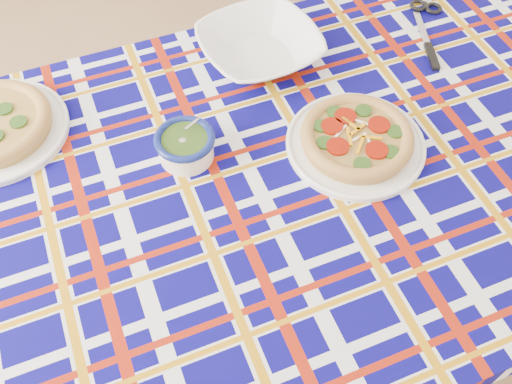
{
  "coord_description": "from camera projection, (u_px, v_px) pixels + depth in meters",
  "views": [
    {
      "loc": [
        0.24,
        -0.68,
        1.74
      ],
      "look_at": [
        0.35,
        -0.01,
        0.8
      ],
      "focal_mm": 40.0,
      "sensor_mm": 36.0,
      "label": 1
    }
  ],
  "objects": [
    {
      "name": "dining_table",
      "position": [
        284.0,
        194.0,
        1.28
      ],
      "size": [
        1.83,
        1.36,
        0.78
      ],
      "rotation": [
        0.0,
        0.0,
        0.21
      ],
      "color": "brown",
      "rests_on": "floor"
    },
    {
      "name": "table_knife",
      "position": [
        422.0,
        29.0,
        1.48
      ],
      "size": [
        0.05,
        0.24,
        0.01
      ],
      "primitive_type": null,
      "rotation": [
        0.0,
        0.0,
        1.45
      ],
      "color": "silver",
      "rests_on": "tablecloth"
    },
    {
      "name": "floor",
      "position": [
        144.0,
        356.0,
        1.78
      ],
      "size": [
        4.0,
        4.0,
        0.0
      ],
      "primitive_type": "plane",
      "color": "#896646",
      "rests_on": "ground"
    },
    {
      "name": "pesto_bowl",
      "position": [
        185.0,
        144.0,
        1.21
      ],
      "size": [
        0.16,
        0.16,
        0.08
      ],
      "primitive_type": null,
      "rotation": [
        0.0,
        0.0,
        0.31
      ],
      "color": "#1F370F",
      "rests_on": "tablecloth"
    },
    {
      "name": "tablecloth",
      "position": [
        285.0,
        187.0,
        1.26
      ],
      "size": [
        1.87,
        1.4,
        0.11
      ],
      "primitive_type": null,
      "rotation": [
        0.0,
        0.0,
        0.21
      ],
      "color": "#09055D",
      "rests_on": "dining_table"
    },
    {
      "name": "main_focaccia_plate",
      "position": [
        357.0,
        137.0,
        1.23
      ],
      "size": [
        0.38,
        0.38,
        0.06
      ],
      "primitive_type": null,
      "rotation": [
        0.0,
        0.0,
        0.22
      ],
      "color": "#A67F3B",
      "rests_on": "tablecloth"
    },
    {
      "name": "serving_bowl",
      "position": [
        260.0,
        47.0,
        1.39
      ],
      "size": [
        0.36,
        0.36,
        0.07
      ],
      "primitive_type": "imported",
      "rotation": [
        0.0,
        0.0,
        0.31
      ],
      "color": "white",
      "rests_on": "tablecloth"
    }
  ]
}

